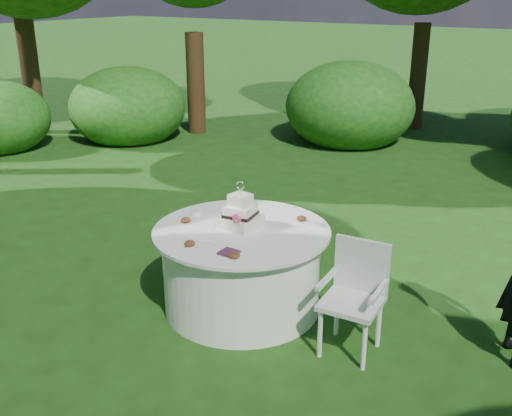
% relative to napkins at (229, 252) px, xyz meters
% --- Properties ---
extents(ground, '(80.00, 80.00, 0.00)m').
position_rel_napkins_xyz_m(ground, '(-0.20, 0.47, -0.78)').
color(ground, '#1C3C10').
rests_on(ground, ground).
extents(napkins, '(0.14, 0.14, 0.02)m').
position_rel_napkins_xyz_m(napkins, '(0.00, 0.00, 0.00)').
color(napkins, '#481F38').
rests_on(napkins, table).
extents(feather_plume, '(0.48, 0.07, 0.01)m').
position_rel_napkins_xyz_m(feather_plume, '(-0.43, 0.10, -0.00)').
color(feather_plume, white).
rests_on(feather_plume, table).
extents(table, '(1.56, 1.56, 0.77)m').
position_rel_napkins_xyz_m(table, '(-0.20, 0.47, -0.39)').
color(table, white).
rests_on(table, ground).
extents(cake, '(0.33, 0.34, 0.42)m').
position_rel_napkins_xyz_m(cake, '(-0.24, 0.52, 0.10)').
color(cake, silver).
rests_on(cake, table).
extents(chair, '(0.49, 0.48, 0.90)m').
position_rel_napkins_xyz_m(chair, '(0.91, 0.43, -0.26)').
color(chair, silver).
rests_on(chair, ground).
extents(votives, '(1.17, 0.48, 0.04)m').
position_rel_napkins_xyz_m(votives, '(-0.31, 0.77, 0.01)').
color(votives, silver).
rests_on(votives, table).
extents(petal_cups, '(0.94, 1.08, 0.05)m').
position_rel_napkins_xyz_m(petal_cups, '(-0.21, 0.29, 0.02)').
color(petal_cups, '#562D16').
rests_on(petal_cups, table).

